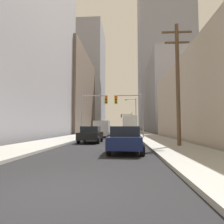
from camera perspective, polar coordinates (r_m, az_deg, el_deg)
ground_plane at (r=5.15m, az=-16.10°, el=-21.02°), size 400.00×400.00×0.00m
sidewalk_left at (r=55.08m, az=-3.42°, el=-5.52°), size 3.75×160.00×0.15m
sidewalk_right at (r=54.77m, az=7.37°, el=-5.50°), size 3.75×160.00×0.15m
city_bus at (r=40.51m, az=5.00°, el=-3.43°), size 2.69×11.54×3.40m
cargo_van_silver at (r=28.88m, az=-2.68°, el=-4.48°), size 2.16×5.25×2.26m
sedan_navy at (r=11.95m, az=3.78°, el=-7.60°), size 1.95×4.26×1.52m
sedan_black at (r=19.15m, az=-5.93°, el=-6.24°), size 1.95×4.22×1.52m
sedan_maroon at (r=25.77m, az=3.86°, el=-5.68°), size 1.95×4.23×1.52m
sedan_grey at (r=43.55m, az=-0.78°, el=-5.01°), size 1.96×4.27×1.52m
traffic_signal_near_left at (r=25.81m, az=-5.42°, el=1.57°), size 3.42×0.44×6.00m
traffic_signal_near_right at (r=25.50m, az=5.21°, el=1.66°), size 3.64×0.44×6.00m
traffic_signal_far_right at (r=66.14m, az=4.24°, el=-1.83°), size 3.69×0.44×6.00m
utility_pole_right at (r=15.88m, az=17.93°, el=8.25°), size 2.20×0.28×9.14m
street_lamp_right at (r=43.88m, az=6.18°, el=-0.04°), size 2.49×0.32×7.50m
building_left_mid_office at (r=52.21m, az=-14.84°, el=4.97°), size 14.73×24.15×19.12m
building_left_far_tower at (r=96.12m, az=-8.35°, el=9.17°), size 19.37×22.32×46.80m
building_right_mid_block at (r=56.39m, az=21.91°, el=4.52°), size 22.55×20.14×19.22m
building_right_far_highrise at (r=100.44m, az=14.50°, el=15.09°), size 23.21×22.67×68.39m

